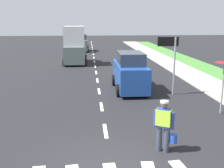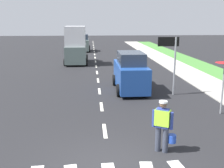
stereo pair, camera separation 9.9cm
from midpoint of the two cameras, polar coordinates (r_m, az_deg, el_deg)
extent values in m
plane|color=black|center=(28.41, -3.74, 4.70)|extent=(96.00, 96.00, 0.00)
cube|color=#B2ADA3|center=(19.21, 19.01, 0.00)|extent=(2.40, 72.00, 0.14)
cube|color=silver|center=(10.64, -1.64, -9.57)|extent=(0.14, 1.40, 0.01)
cube|color=silver|center=(13.45, -2.37, -4.68)|extent=(0.14, 1.40, 0.01)
cube|color=silver|center=(16.34, -2.83, -1.49)|extent=(0.14, 1.40, 0.01)
cube|color=silver|center=(19.25, -3.16, 0.74)|extent=(0.14, 1.40, 0.01)
cube|color=silver|center=(22.19, -3.40, 2.37)|extent=(0.14, 1.40, 0.01)
cube|color=silver|center=(25.15, -3.58, 3.63)|extent=(0.14, 1.40, 0.01)
cube|color=silver|center=(28.11, -3.73, 4.62)|extent=(0.14, 1.40, 0.01)
cube|color=silver|center=(31.08, -3.84, 5.42)|extent=(0.14, 1.40, 0.01)
cube|color=silver|center=(34.06, -3.94, 6.08)|extent=(0.14, 1.40, 0.01)
cube|color=silver|center=(37.04, -4.02, 6.64)|extent=(0.14, 1.40, 0.01)
cube|color=silver|center=(40.02, -4.09, 7.11)|extent=(0.14, 1.40, 0.01)
cube|color=silver|center=(43.01, -4.15, 7.51)|extent=(0.14, 1.40, 0.01)
cube|color=silver|center=(45.99, -4.21, 7.87)|extent=(0.14, 1.40, 0.01)
cube|color=silver|center=(48.98, -4.25, 8.18)|extent=(0.14, 1.40, 0.01)
cube|color=silver|center=(51.97, -4.29, 8.45)|extent=(0.14, 1.40, 0.01)
cube|color=silver|center=(54.96, -4.33, 8.70)|extent=(0.14, 1.40, 0.01)
cylinder|color=#383D4C|center=(9.11, 9.33, -10.97)|extent=(0.18, 0.18, 0.82)
cylinder|color=#383D4C|center=(9.06, 10.81, -11.19)|extent=(0.18, 0.18, 0.82)
cube|color=navy|center=(8.82, 10.25, -6.86)|extent=(0.47, 0.41, 0.60)
cube|color=#A5EA33|center=(8.82, 10.26, -6.74)|extent=(0.54, 0.47, 0.51)
cylinder|color=navy|center=(8.91, 8.49, -6.94)|extent=(0.11, 0.11, 0.55)
cylinder|color=navy|center=(8.78, 12.01, -7.40)|extent=(0.11, 0.11, 0.55)
sphere|color=brown|center=(8.68, 10.37, -4.13)|extent=(0.22, 0.22, 0.22)
cylinder|color=silver|center=(8.66, 10.39, -3.63)|extent=(0.26, 0.26, 0.06)
cylinder|color=#2347B7|center=(9.10, 12.10, -10.87)|extent=(0.26, 0.26, 0.26)
cylinder|color=gray|center=(13.15, 21.52, -1.05)|extent=(0.08, 0.08, 2.20)
cylinder|color=gray|center=(15.68, 12.47, 3.57)|extent=(0.10, 0.10, 3.20)
cube|color=white|center=(15.44, 11.25, 8.53)|extent=(1.10, 0.05, 0.44)
cube|color=black|center=(15.42, 11.27, 8.52)|extent=(1.16, 0.04, 0.50)
cube|color=slate|center=(27.03, -7.68, 6.24)|extent=(1.90, 4.60, 1.56)
cube|color=#2D3847|center=(27.72, -7.67, 8.75)|extent=(1.67, 1.61, 0.70)
cube|color=silver|center=(26.08, -7.87, 9.70)|extent=(1.81, 2.53, 1.80)
cylinder|color=black|center=(25.67, -5.62, 4.54)|extent=(0.22, 0.68, 0.68)
cylinder|color=black|center=(25.77, -9.95, 4.44)|extent=(0.22, 0.68, 0.68)
cylinder|color=black|center=(28.49, -5.55, 5.38)|extent=(0.22, 0.68, 0.68)
cylinder|color=black|center=(28.58, -9.46, 5.29)|extent=(0.22, 0.68, 0.68)
cube|color=slate|center=(37.59, -6.47, 8.00)|extent=(1.75, 4.00, 1.37)
cube|color=#2D3847|center=(37.61, -6.51, 9.58)|extent=(1.54, 2.20, 0.70)
cylinder|color=black|center=(36.39, -5.08, 7.03)|extent=(0.22, 0.68, 0.68)
cylinder|color=black|center=(36.44, -7.92, 6.97)|extent=(0.22, 0.68, 0.68)
cylinder|color=black|center=(38.85, -5.07, 7.41)|extent=(0.22, 0.68, 0.68)
cylinder|color=black|center=(38.90, -7.74, 7.35)|extent=(0.22, 0.68, 0.68)
cube|color=#1E4799|center=(16.46, 3.54, 1.73)|extent=(1.62, 4.31, 1.39)
cube|color=#2D3847|center=(16.19, 3.64, 5.29)|extent=(1.42, 2.37, 0.70)
cylinder|color=black|center=(17.77, 0.24, 0.83)|extent=(0.22, 0.68, 0.68)
cylinder|color=black|center=(17.99, 5.51, 0.92)|extent=(0.22, 0.68, 0.68)
cylinder|color=black|center=(15.19, 1.14, -1.29)|extent=(0.22, 0.68, 0.68)
cylinder|color=black|center=(15.44, 7.27, -1.15)|extent=(0.22, 0.68, 0.68)
camera|label=1|loc=(0.05, -90.21, -0.05)|focal=44.56mm
camera|label=2|loc=(0.05, 89.79, 0.05)|focal=44.56mm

